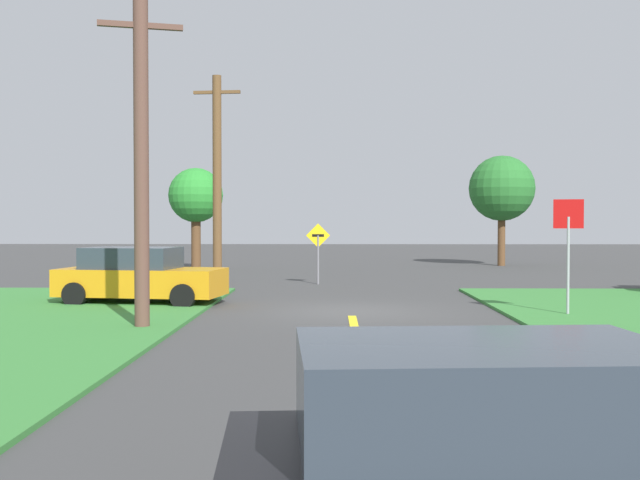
# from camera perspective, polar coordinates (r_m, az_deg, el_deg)

# --- Properties ---
(ground_plane) EXTENTS (120.00, 120.00, 0.00)m
(ground_plane) POSITION_cam_1_polar(r_m,az_deg,el_deg) (19.86, 2.36, -5.40)
(ground_plane) COLOR #3E3E3E
(lane_stripe_center) EXTENTS (0.20, 14.00, 0.01)m
(lane_stripe_center) POSITION_cam_1_polar(r_m,az_deg,el_deg) (11.95, 3.31, -9.88)
(lane_stripe_center) COLOR yellow
(lane_stripe_center) RESTS_ON ground
(stop_sign) EXTENTS (0.71, 0.19, 2.89)m
(stop_sign) POSITION_cam_1_polar(r_m,az_deg,el_deg) (19.51, 18.22, 0.37)
(stop_sign) COLOR #9EA0A8
(stop_sign) RESTS_ON ground
(parked_car_near_building) EXTENTS (4.81, 2.60, 1.62)m
(parked_car_near_building) POSITION_cam_1_polar(r_m,az_deg,el_deg) (22.05, -13.49, -2.65)
(parked_car_near_building) COLOR orange
(parked_car_near_building) RESTS_ON ground
(car_behind_on_main_road) EXTENTS (4.10, 2.14, 1.62)m
(car_behind_on_main_road) POSITION_cam_1_polar(r_m,az_deg,el_deg) (4.91, 16.06, -16.92)
(car_behind_on_main_road) COLOR black
(car_behind_on_main_road) RESTS_ON ground
(utility_pole_near) EXTENTS (1.77, 0.59, 7.13)m
(utility_pole_near) POSITION_cam_1_polar(r_m,az_deg,el_deg) (16.84, -13.32, 5.86)
(utility_pole_near) COLOR brown
(utility_pole_near) RESTS_ON ground
(utility_pole_mid) EXTENTS (1.80, 0.34, 7.88)m
(utility_pole_mid) POSITION_cam_1_polar(r_m,az_deg,el_deg) (29.03, -7.76, 4.70)
(utility_pole_mid) COLOR brown
(utility_pole_mid) RESTS_ON ground
(direction_sign) EXTENTS (0.90, 0.12, 2.28)m
(direction_sign) POSITION_cam_1_polar(r_m,az_deg,el_deg) (28.32, -0.15, -0.50)
(direction_sign) COLOR slate
(direction_sign) RESTS_ON ground
(oak_tree_left) EXTENTS (2.63, 2.63, 4.96)m
(oak_tree_left) POSITION_cam_1_polar(r_m,az_deg,el_deg) (37.10, -9.35, 3.25)
(oak_tree_left) COLOR brown
(oak_tree_left) RESTS_ON ground
(pine_tree_center) EXTENTS (3.49, 3.49, 5.89)m
(pine_tree_center) POSITION_cam_1_polar(r_m,az_deg,el_deg) (41.56, 13.54, 3.78)
(pine_tree_center) COLOR brown
(pine_tree_center) RESTS_ON ground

